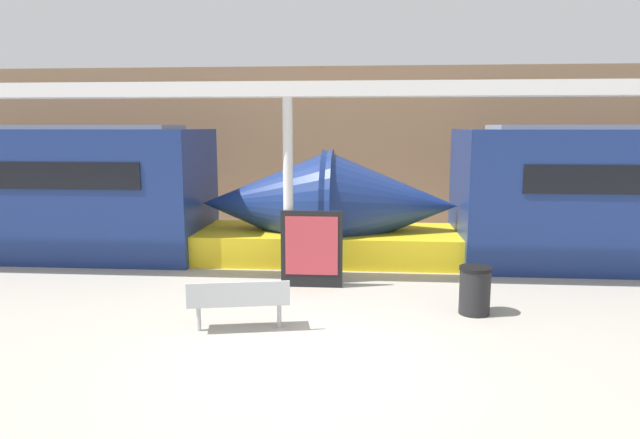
{
  "coord_description": "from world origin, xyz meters",
  "views": [
    {
      "loc": [
        0.87,
        -7.4,
        3.16
      ],
      "look_at": [
        -0.03,
        3.34,
        1.4
      ],
      "focal_mm": 32.0,
      "sensor_mm": 36.0,
      "label": 1
    }
  ],
  "objects_px": {
    "poster_board": "(312,249)",
    "support_column_near": "(288,193)",
    "bench_near": "(239,300)",
    "train_right": "(16,194)",
    "trash_bin": "(475,290)"
  },
  "relations": [
    {
      "from": "poster_board",
      "to": "support_column_near",
      "type": "distance_m",
      "value": 1.19
    },
    {
      "from": "bench_near",
      "to": "train_right",
      "type": "bearing_deg",
      "value": 131.82
    },
    {
      "from": "bench_near",
      "to": "poster_board",
      "type": "xyz_separation_m",
      "value": [
        0.89,
        2.55,
        0.27
      ]
    },
    {
      "from": "train_right",
      "to": "trash_bin",
      "type": "relative_size",
      "value": 19.12
    },
    {
      "from": "train_right",
      "to": "support_column_near",
      "type": "relative_size",
      "value": 4.22
    },
    {
      "from": "train_right",
      "to": "bench_near",
      "type": "distance_m",
      "value": 8.54
    },
    {
      "from": "bench_near",
      "to": "trash_bin",
      "type": "relative_size",
      "value": 1.98
    },
    {
      "from": "train_right",
      "to": "poster_board",
      "type": "height_order",
      "value": "train_right"
    },
    {
      "from": "train_right",
      "to": "trash_bin",
      "type": "xyz_separation_m",
      "value": [
        10.61,
        -3.93,
        -1.08
      ]
    },
    {
      "from": "trash_bin",
      "to": "support_column_near",
      "type": "bearing_deg",
      "value": 155.72
    },
    {
      "from": "train_right",
      "to": "bench_near",
      "type": "bearing_deg",
      "value": -36.75
    },
    {
      "from": "trash_bin",
      "to": "support_column_near",
      "type": "xyz_separation_m",
      "value": [
        -3.4,
        1.53,
        1.45
      ]
    },
    {
      "from": "bench_near",
      "to": "poster_board",
      "type": "relative_size",
      "value": 1.06
    },
    {
      "from": "poster_board",
      "to": "bench_near",
      "type": "bearing_deg",
      "value": -109.3
    },
    {
      "from": "trash_bin",
      "to": "poster_board",
      "type": "relative_size",
      "value": 0.53
    }
  ]
}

